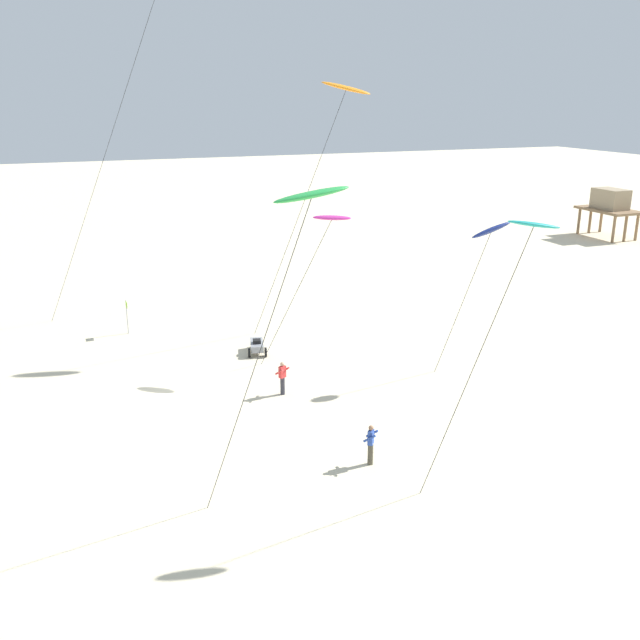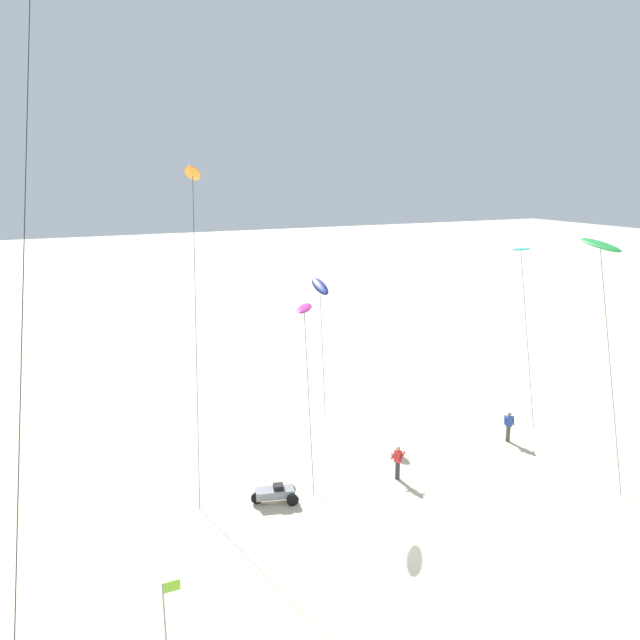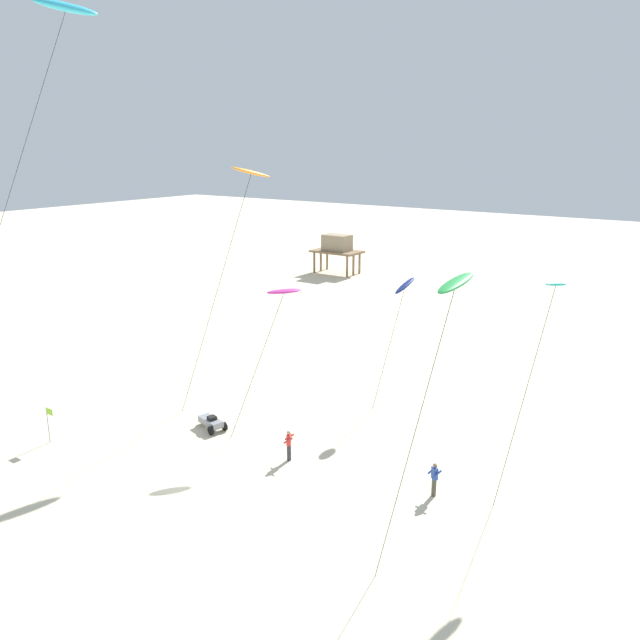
% 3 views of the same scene
% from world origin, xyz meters
% --- Properties ---
extents(ground_plane, '(260.00, 260.00, 0.00)m').
position_xyz_m(ground_plane, '(0.00, 0.00, 0.00)').
color(ground_plane, beige).
extents(kite_green, '(1.59, 4.84, 11.30)m').
position_xyz_m(kite_green, '(12.12, 3.03, 10.87)').
color(kite_green, green).
rests_on(kite_green, ground).
extents(kite_orange, '(2.41, 6.66, 14.71)m').
position_xyz_m(kite_orange, '(-5.02, 11.57, 14.11)').
color(kite_orange, orange).
rests_on(kite_orange, ground).
extents(kite_magenta, '(2.00, 4.65, 8.03)m').
position_xyz_m(kite_magenta, '(-0.54, 8.93, 7.82)').
color(kite_magenta, '#D8339E').
rests_on(kite_magenta, ground).
extents(kite_navy, '(1.14, 3.53, 8.05)m').
position_xyz_m(kite_navy, '(3.50, 15.84, 7.45)').
color(kite_navy, navy).
rests_on(kite_navy, ground).
extents(kite_teal, '(1.43, 4.16, 10.10)m').
position_xyz_m(kite_teal, '(13.90, 10.07, 9.64)').
color(kite_teal, teal).
rests_on(kite_teal, ground).
extents(kite_flyer_nearest, '(0.73, 0.72, 1.67)m').
position_xyz_m(kite_flyer_nearest, '(10.32, 6.18, 0.89)').
color(kite_flyer_nearest, '#4C4738').
rests_on(kite_flyer_nearest, ground).
extents(kite_flyer_middle, '(0.69, 0.70, 1.67)m').
position_xyz_m(kite_flyer_middle, '(2.62, 5.12, 0.89)').
color(kite_flyer_middle, '#33333D').
rests_on(kite_flyer_middle, ground).
extents(stilt_house, '(6.15, 3.63, 4.88)m').
position_xyz_m(stilt_house, '(-22.77, 48.35, 3.45)').
color(stilt_house, '#846647').
rests_on(stilt_house, ground).
extents(beach_buggy, '(2.13, 1.29, 0.82)m').
position_xyz_m(beach_buggy, '(-3.38, 5.61, 0.43)').
color(beach_buggy, gray).
rests_on(beach_buggy, ground).
extents(marker_flag, '(0.56, 0.05, 2.10)m').
position_xyz_m(marker_flag, '(-9.33, -0.74, 1.49)').
color(marker_flag, gray).
rests_on(marker_flag, ground).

